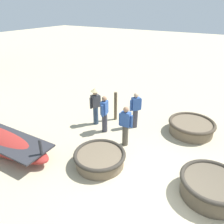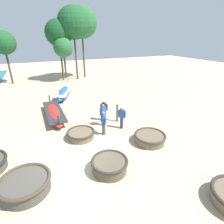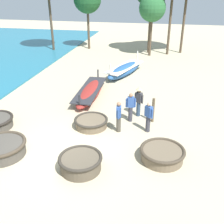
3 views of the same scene
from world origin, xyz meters
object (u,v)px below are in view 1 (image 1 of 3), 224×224
Objects in this scene: fisherman_hauling at (95,104)px; coracle_far_right at (211,186)px; fisherman_by_coracle at (105,113)px; mooring_post_inland at (116,106)px; fisherman_with_hat at (135,109)px; coracle_upturned at (100,158)px; fisherman_standing_left at (126,125)px; coracle_far_left at (191,127)px.

coracle_far_right is at bearing -108.71° from fisherman_hauling.
fisherman_by_coracle is 1.17m from mooring_post_inland.
mooring_post_inland reaches higher than coracle_far_right.
coracle_upturned is at bearing -177.90° from fisherman_with_hat.
coracle_upturned is at bearing -142.32° from fisherman_hauling.
fisherman_standing_left is at bearing -139.45° from mooring_post_inland.
coracle_far_right is 3.33m from fisherman_standing_left.
fisherman_by_coracle is 1.00× the size of fisherman_standing_left.
fisherman_standing_left is 2.02m from fisherman_hauling.
fisherman_by_coracle is at bearing 28.57° from coracle_upturned.
fisherman_standing_left reaches higher than coracle_far_left.
fisherman_by_coracle and fisherman_standing_left have the same top height.
coracle_upturned is (-0.49, 3.32, -0.07)m from coracle_far_right.
fisherman_with_hat is at bearing 109.01° from coracle_far_left.
coracle_far_left is 3.32m from mooring_post_inland.
coracle_far_right is at bearing -158.02° from coracle_far_left.
fisherman_by_coracle reaches higher than coracle_far_right.
fisherman_by_coracle is at bearing 70.56° from fisherman_standing_left.
coracle_far_left is at bearing -30.13° from coracle_upturned.
coracle_far_left is 2.37m from fisherman_with_hat.
coracle_upturned is 1.09× the size of fisherman_by_coracle.
fisherman_with_hat reaches higher than coracle_far_left.
fisherman_hauling is (0.34, 0.69, 0.12)m from fisherman_by_coracle.
fisherman_by_coracle is (1.35, 4.33, 0.51)m from coracle_far_right.
coracle_upturned is at bearing 173.14° from fisherman_standing_left.
fisherman_standing_left reaches higher than coracle_far_right.
coracle_far_left is at bearing -41.58° from fisherman_standing_left.
fisherman_by_coracle is (-1.73, 3.08, 0.55)m from coracle_far_left.
coracle_far_left is at bearing -79.83° from mooring_post_inland.
fisherman_with_hat is 1.09m from mooring_post_inland.
fisherman_standing_left is at bearing -112.17° from fisherman_hauling.
fisherman_standing_left is at bearing -168.82° from fisherman_with_hat.
coracle_far_right is 1.09× the size of fisherman_by_coracle.
fisherman_hauling is (2.19, 1.69, 0.70)m from coracle_upturned.
mooring_post_inland is at bearing -33.15° from fisherman_hauling.
coracle_far_left is 1.18× the size of fisherman_by_coracle.
fisherman_by_coracle is at bearing -116.62° from fisherman_hauling.
coracle_far_left is at bearing -69.79° from fisherman_hauling.
mooring_post_inland is (3.00, 1.17, 0.40)m from coracle_upturned.
fisherman_hauling reaches higher than coracle_upturned.
fisherman_by_coracle is 1.19× the size of mooring_post_inland.
fisherman_with_hat is (2.33, 3.43, 0.51)m from coracle_far_right.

